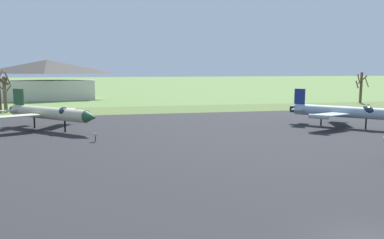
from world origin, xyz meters
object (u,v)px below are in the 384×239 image
object	(u,v)px
jet_fighter_front_right	(50,113)
visitor_building	(48,80)
jet_fighter_front_left	(346,112)
info_placard_front_right	(95,136)

from	to	relation	value
jet_fighter_front_right	visitor_building	xyz separation A→B (m)	(-7.85, 45.19, 2.48)
jet_fighter_front_right	visitor_building	distance (m)	45.93
jet_fighter_front_left	info_placard_front_right	distance (m)	29.61
info_placard_front_right	jet_fighter_front_right	bearing A→B (deg)	124.69
jet_fighter_front_left	visitor_building	size ratio (longest dim) A/B	0.52
visitor_building	jet_fighter_front_left	bearing A→B (deg)	-49.54
jet_fighter_front_left	info_placard_front_right	bearing A→B (deg)	-174.21
visitor_building	info_placard_front_right	bearing A→B (deg)	-75.88
jet_fighter_front_right	jet_fighter_front_left	bearing A→B (deg)	-8.14
jet_fighter_front_left	jet_fighter_front_right	xyz separation A→B (m)	(-34.95, 5.00, 0.10)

